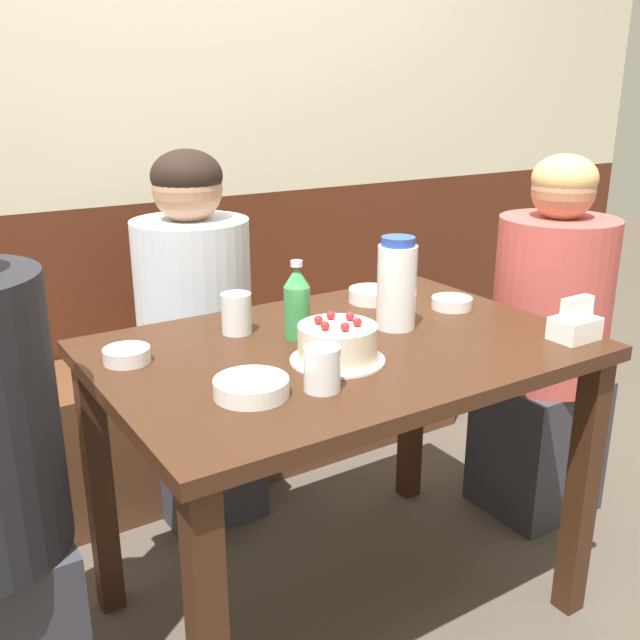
# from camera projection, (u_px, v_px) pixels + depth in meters

# --- Properties ---
(ground_plane) EXTENTS (12.00, 12.00, 0.00)m
(ground_plane) POSITION_uv_depth(u_px,v_px,m) (339.00, 605.00, 1.92)
(ground_plane) COLOR #4C4238
(back_wall) EXTENTS (4.80, 0.04, 2.50)m
(back_wall) POSITION_uv_depth(u_px,v_px,m) (165.00, 112.00, 2.37)
(back_wall) COLOR #4C2314
(back_wall) RESTS_ON ground_plane
(bench_seat) EXTENTS (2.03, 0.38, 0.47)m
(bench_seat) POSITION_uv_depth(u_px,v_px,m) (208.00, 413.00, 2.51)
(bench_seat) COLOR #56331E
(bench_seat) RESTS_ON ground_plane
(dining_table) EXTENTS (1.13, 0.77, 0.75)m
(dining_table) POSITION_uv_depth(u_px,v_px,m) (341.00, 387.00, 1.72)
(dining_table) COLOR #381E11
(dining_table) RESTS_ON ground_plane
(birthday_cake) EXTENTS (0.21, 0.21, 0.10)m
(birthday_cake) POSITION_uv_depth(u_px,v_px,m) (338.00, 343.00, 1.57)
(birthday_cake) COLOR white
(birthday_cake) RESTS_ON dining_table
(water_pitcher) EXTENTS (0.10, 0.10, 0.23)m
(water_pitcher) POSITION_uv_depth(u_px,v_px,m) (397.00, 284.00, 1.77)
(water_pitcher) COLOR white
(water_pitcher) RESTS_ON dining_table
(soju_bottle) EXTENTS (0.06, 0.06, 0.19)m
(soju_bottle) POSITION_uv_depth(u_px,v_px,m) (297.00, 302.00, 1.70)
(soju_bottle) COLOR #388E4C
(soju_bottle) RESTS_ON dining_table
(napkin_holder) EXTENTS (0.11, 0.08, 0.11)m
(napkin_holder) POSITION_uv_depth(u_px,v_px,m) (575.00, 324.00, 1.71)
(napkin_holder) COLOR white
(napkin_holder) RESTS_ON dining_table
(bowl_soup_white) EXTENTS (0.15, 0.15, 0.04)m
(bowl_soup_white) POSITION_uv_depth(u_px,v_px,m) (251.00, 387.00, 1.40)
(bowl_soup_white) COLOR white
(bowl_soup_white) RESTS_ON dining_table
(bowl_rice_small) EXTENTS (0.11, 0.11, 0.03)m
(bowl_rice_small) POSITION_uv_depth(u_px,v_px,m) (452.00, 303.00, 1.95)
(bowl_rice_small) COLOR white
(bowl_rice_small) RESTS_ON dining_table
(bowl_side_dish) EXTENTS (0.13, 0.13, 0.04)m
(bowl_side_dish) POSITION_uv_depth(u_px,v_px,m) (371.00, 295.00, 2.01)
(bowl_side_dish) COLOR white
(bowl_side_dish) RESTS_ON dining_table
(bowl_sauce_shallow) EXTENTS (0.10, 0.10, 0.03)m
(bowl_sauce_shallow) POSITION_uv_depth(u_px,v_px,m) (127.00, 355.00, 1.57)
(bowl_sauce_shallow) COLOR white
(bowl_sauce_shallow) RESTS_ON dining_table
(glass_water_tall) EXTENTS (0.07, 0.07, 0.10)m
(glass_water_tall) POSITION_uv_depth(u_px,v_px,m) (236.00, 313.00, 1.75)
(glass_water_tall) COLOR silver
(glass_water_tall) RESTS_ON dining_table
(glass_tumbler_short) EXTENTS (0.07, 0.07, 0.09)m
(glass_tumbler_short) POSITION_uv_depth(u_px,v_px,m) (322.00, 368.00, 1.42)
(glass_tumbler_short) COLOR silver
(glass_tumbler_short) RESTS_ON dining_table
(person_pale_blue_shirt) EXTENTS (0.35, 0.35, 1.15)m
(person_pale_blue_shirt) POSITION_uv_depth(u_px,v_px,m) (547.00, 347.00, 2.23)
(person_pale_blue_shirt) COLOR #33333D
(person_pale_blue_shirt) RESTS_ON ground_plane
(person_grey_tee) EXTENTS (0.35, 0.35, 1.16)m
(person_grey_tee) POSITION_uv_depth(u_px,v_px,m) (196.00, 345.00, 2.21)
(person_grey_tee) COLOR #33333D
(person_grey_tee) RESTS_ON ground_plane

